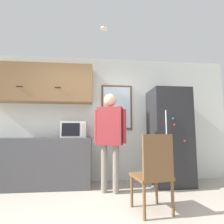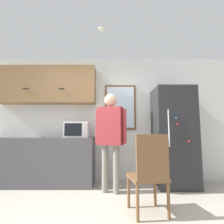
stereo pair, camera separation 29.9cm
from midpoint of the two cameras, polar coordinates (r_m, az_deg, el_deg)
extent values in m
cube|color=silver|center=(3.89, -1.26, -1.93)|extent=(6.00, 0.06, 2.70)
cube|color=#4C4C51|center=(3.81, -19.75, -14.82)|extent=(2.08, 0.58, 0.93)
cube|color=olive|center=(4.00, -18.34, 8.24)|extent=(2.08, 0.35, 0.79)
cube|color=black|center=(3.93, -24.36, 6.96)|extent=(0.12, 0.01, 0.01)
cube|color=black|center=(3.69, -13.93, 7.42)|extent=(0.12, 0.01, 0.01)
cube|color=white|center=(3.59, -8.78, -5.72)|extent=(0.48, 0.39, 0.31)
cube|color=black|center=(3.40, -10.02, -5.66)|extent=(0.33, 0.01, 0.24)
cube|color=#B2B2B2|center=(3.37, -5.94, -5.72)|extent=(0.07, 0.01, 0.25)
cylinder|color=gray|center=(3.22, 0.58, -17.88)|extent=(0.11, 0.11, 0.81)
cylinder|color=gray|center=(3.17, 4.35, -18.08)|extent=(0.11, 0.11, 0.81)
cube|color=maroon|center=(3.13, 2.38, -4.57)|extent=(0.48, 0.35, 0.67)
sphere|color=#D8AD8C|center=(3.18, 2.34, 3.88)|extent=(0.23, 0.23, 0.23)
cylinder|color=maroon|center=(3.21, -2.03, -4.70)|extent=(0.07, 0.07, 0.60)
cylinder|color=maroon|center=(3.06, 7.01, -4.58)|extent=(0.07, 0.07, 0.60)
cube|color=#232326|center=(3.75, 21.78, -7.32)|extent=(0.74, 0.68, 1.92)
cylinder|color=silver|center=(3.34, 20.68, -4.90)|extent=(0.02, 0.02, 0.67)
cube|color=#338CDB|center=(3.42, 22.67, -1.77)|extent=(0.04, 0.01, 0.04)
cube|color=red|center=(3.50, 26.20, -8.54)|extent=(0.04, 0.01, 0.04)
cube|color=red|center=(3.42, 23.13, -3.73)|extent=(0.04, 0.01, 0.04)
cube|color=brown|center=(2.53, 14.96, -19.97)|extent=(0.53, 0.53, 0.04)
cylinder|color=brown|center=(2.85, 17.18, -23.19)|extent=(0.04, 0.04, 0.42)
cylinder|color=brown|center=(2.70, 9.03, -24.34)|extent=(0.04, 0.04, 0.42)
cylinder|color=brown|center=(2.52, 21.71, -25.33)|extent=(0.04, 0.04, 0.42)
cylinder|color=brown|center=(2.35, 12.55, -27.04)|extent=(0.04, 0.04, 0.42)
cube|color=brown|center=(2.29, 16.99, -13.86)|extent=(0.42, 0.11, 0.55)
cube|color=brown|center=(3.89, 5.07, 1.59)|extent=(0.68, 0.04, 0.99)
cube|color=silver|center=(3.86, 5.10, 1.63)|extent=(0.60, 0.01, 0.91)
cylinder|color=white|center=(3.08, -0.29, 25.55)|extent=(0.11, 0.11, 0.01)
camera|label=1|loc=(0.15, -87.14, -0.32)|focal=28.00mm
camera|label=2|loc=(0.15, 92.86, 0.32)|focal=28.00mm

